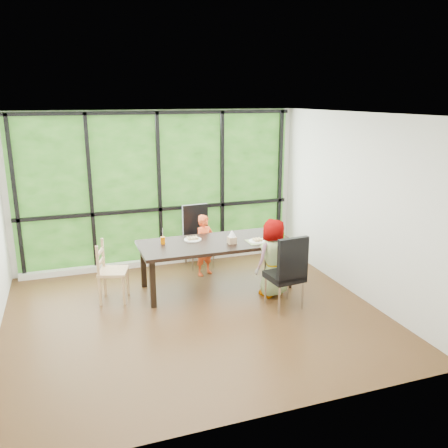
{
  "coord_description": "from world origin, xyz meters",
  "views": [
    {
      "loc": [
        -1.52,
        -5.64,
        2.9
      ],
      "look_at": [
        0.68,
        0.73,
        1.05
      ],
      "focal_mm": 37.17,
      "sensor_mm": 36.0,
      "label": 1
    }
  ],
  "objects": [
    {
      "name": "child_toddler",
      "position": [
        0.58,
        1.42,
        0.52
      ],
      "size": [
        0.45,
        0.38,
        1.03
      ],
      "primitive_type": "imported",
      "rotation": [
        0.0,
        0.0,
        0.43
      ],
      "color": "#FF5423",
      "rests_on": "ground"
    },
    {
      "name": "straw_white",
      "position": [
        -0.21,
        0.99,
        0.9
      ],
      "size": [
        0.01,
        0.04,
        0.2
      ],
      "primitive_type": "cylinder",
      "rotation": [
        0.14,
        0.0,
        0.0
      ],
      "color": "white",
      "rests_on": "orange_cup"
    },
    {
      "name": "straw_pink",
      "position": [
        1.57,
        0.56,
        0.92
      ],
      "size": [
        0.01,
        0.04,
        0.2
      ],
      "primitive_type": "cylinder",
      "rotation": [
        0.14,
        0.0,
        0.0
      ],
      "color": "pink",
      "rests_on": "green_cup"
    },
    {
      "name": "crepe_rolls_far",
      "position": [
        0.26,
        1.02,
        0.79
      ],
      "size": [
        0.2,
        0.12,
        0.04
      ],
      "primitive_type": null,
      "color": "tan",
      "rests_on": "plate_far"
    },
    {
      "name": "window_sill",
      "position": [
        0.0,
        2.15,
        0.05
      ],
      "size": [
        4.8,
        0.12,
        0.1
      ],
      "primitive_type": "cube",
      "color": "silver",
      "rests_on": "ground"
    },
    {
      "name": "dining_table",
      "position": [
        0.58,
        0.83,
        0.38
      ],
      "size": [
        2.39,
        1.13,
        0.75
      ],
      "primitive_type": "cube",
      "rotation": [
        0.0,
        0.0,
        0.06
      ],
      "color": "black",
      "rests_on": "ground"
    },
    {
      "name": "foliage_backdrop",
      "position": [
        0.0,
        2.23,
        1.35
      ],
      "size": [
        4.8,
        0.02,
        2.65
      ],
      "primitive_type": "cube",
      "color": "#1C4512",
      "rests_on": "back_wall"
    },
    {
      "name": "plate_near",
      "position": [
        1.19,
        0.62,
        0.76
      ],
      "size": [
        0.27,
        0.27,
        0.02
      ],
      "primitive_type": "cylinder",
      "color": "white",
      "rests_on": "dining_table"
    },
    {
      "name": "tissue",
      "position": [
        0.79,
        0.67,
        0.91
      ],
      "size": [
        0.12,
        0.12,
        0.11
      ],
      "primitive_type": "cone",
      "color": "white",
      "rests_on": "tissue_box"
    },
    {
      "name": "chair_interior_leather",
      "position": [
        1.27,
        -0.16,
        0.54
      ],
      "size": [
        0.5,
        0.5,
        1.08
      ],
      "primitive_type": "cube",
      "rotation": [
        0.0,
        0.0,
        3.24
      ],
      "color": "black",
      "rests_on": "ground"
    },
    {
      "name": "green_cup",
      "position": [
        1.57,
        0.56,
        0.81
      ],
      "size": [
        0.08,
        0.08,
        0.13
      ],
      "primitive_type": "cylinder",
      "color": "green",
      "rests_on": "dining_table"
    },
    {
      "name": "placemat",
      "position": [
        1.23,
        0.61,
        0.75
      ],
      "size": [
        0.4,
        0.29,
        0.01
      ],
      "primitive_type": "cube",
      "color": "tan",
      "rests_on": "dining_table"
    },
    {
      "name": "ground",
      "position": [
        0.0,
        0.0,
        0.0
      ],
      "size": [
        5.0,
        5.0,
        0.0
      ],
      "primitive_type": "plane",
      "color": "black",
      "rests_on": "ground"
    },
    {
      "name": "tissue_box",
      "position": [
        0.79,
        0.67,
        0.8
      ],
      "size": [
        0.12,
        0.12,
        0.1
      ],
      "primitive_type": "cube",
      "color": "tan",
      "rests_on": "dining_table"
    },
    {
      "name": "plate_far",
      "position": [
        0.26,
        1.02,
        0.76
      ],
      "size": [
        0.27,
        0.27,
        0.02
      ],
      "primitive_type": "cylinder",
      "color": "white",
      "rests_on": "dining_table"
    },
    {
      "name": "white_mug",
      "position": [
        1.62,
        0.85,
        0.8
      ],
      "size": [
        0.09,
        0.09,
        0.09
      ],
      "primitive_type": "cylinder",
      "color": "white",
      "rests_on": "dining_table"
    },
    {
      "name": "child_older",
      "position": [
        1.27,
        0.27,
        0.59
      ],
      "size": [
        0.67,
        0.54,
        1.18
      ],
      "primitive_type": "imported",
      "rotation": [
        0.0,
        0.0,
        3.47
      ],
      "color": "slate",
      "rests_on": "ground"
    },
    {
      "name": "back_wall",
      "position": [
        0.0,
        2.25,
        1.35
      ],
      "size": [
        5.0,
        0.0,
        5.0
      ],
      "primitive_type": "plane",
      "rotation": [
        1.57,
        0.0,
        0.0
      ],
      "color": "silver",
      "rests_on": "ground"
    },
    {
      "name": "chair_window_leather",
      "position": [
        0.59,
        1.82,
        0.54
      ],
      "size": [
        0.49,
        0.49,
        1.08
      ],
      "primitive_type": "cube",
      "rotation": [
        0.0,
        0.0,
        0.06
      ],
      "color": "black",
      "rests_on": "ground"
    },
    {
      "name": "window_mullions",
      "position": [
        0.0,
        2.19,
        1.35
      ],
      "size": [
        4.8,
        0.06,
        2.65
      ],
      "primitive_type": null,
      "color": "black",
      "rests_on": "back_wall"
    },
    {
      "name": "crepe_rolls_near",
      "position": [
        1.19,
        0.62,
        0.78
      ],
      "size": [
        0.15,
        0.12,
        0.04
      ],
      "primitive_type": null,
      "color": "tan",
      "rests_on": "plate_near"
    },
    {
      "name": "chair_end_beech",
      "position": [
        -0.98,
        0.86,
        0.45
      ],
      "size": [
        0.5,
        0.52,
        0.9
      ],
      "primitive_type": "cube",
      "rotation": [
        0.0,
        0.0,
        1.28
      ],
      "color": "tan",
      "rests_on": "ground"
    },
    {
      "name": "orange_cup",
      "position": [
        -0.21,
        0.99,
        0.81
      ],
      "size": [
        0.07,
        0.07,
        0.11
      ],
      "primitive_type": "cylinder",
      "color": "#D76800",
      "rests_on": "dining_table"
    }
  ]
}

